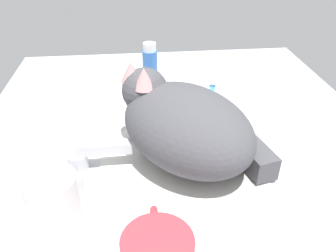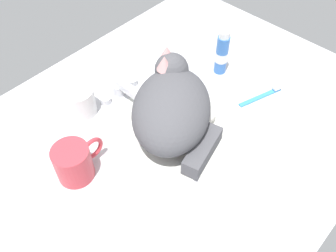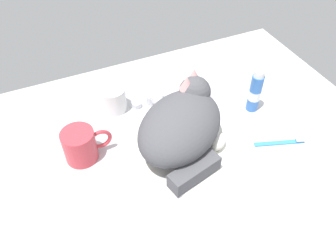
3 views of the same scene
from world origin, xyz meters
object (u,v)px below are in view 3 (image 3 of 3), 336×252
object	(u,v)px
cat	(182,124)
rinse_cup	(113,99)
coffee_mug	(81,145)
toothbrush	(283,142)
toothpaste_bottle	(255,92)
faucet	(154,100)

from	to	relation	value
cat	rinse_cup	distance (cm)	23.98
coffee_mug	toothbrush	xyz separation A→B (cm)	(48.67, -16.84, -3.77)
cat	coffee_mug	size ratio (longest dim) A/B	2.57
toothpaste_bottle	rinse_cup	bearing A→B (deg)	155.97
rinse_cup	faucet	bearing A→B (deg)	-18.68
coffee_mug	rinse_cup	xyz separation A→B (cm)	(12.54, 14.10, -0.63)
toothpaste_bottle	toothbrush	world-z (taller)	toothpaste_bottle
cat	toothpaste_bottle	xyz separation A→B (cm)	(24.55, 4.32, -1.25)
faucet	coffee_mug	xyz separation A→B (cm)	(-23.54, -10.38, 2.04)
cat	toothpaste_bottle	world-z (taller)	cat
coffee_mug	faucet	bearing A→B (deg)	23.79
cat	toothpaste_bottle	distance (cm)	24.96
cat	toothpaste_bottle	bearing A→B (deg)	9.98
faucet	cat	bearing A→B (deg)	-87.26
rinse_cup	toothbrush	world-z (taller)	rinse_cup
toothpaste_bottle	coffee_mug	bearing A→B (deg)	177.53
rinse_cup	toothpaste_bottle	size ratio (longest dim) A/B	0.57
coffee_mug	rinse_cup	distance (cm)	18.88
toothbrush	coffee_mug	bearing A→B (deg)	160.92
faucet	cat	distance (cm)	17.62
rinse_cup	toothbrush	xyz separation A→B (cm)	(36.13, -30.93, -3.14)
coffee_mug	toothbrush	distance (cm)	51.63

